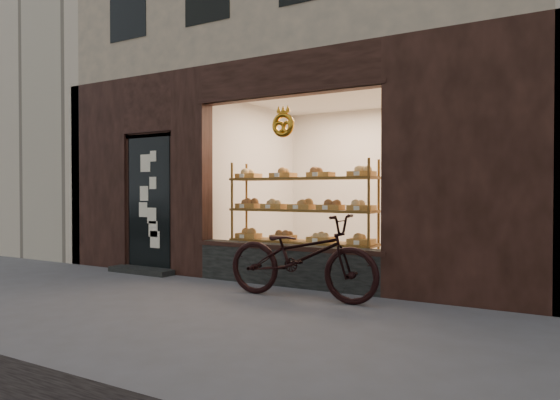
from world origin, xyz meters
The scene contains 4 objects.
ground centered at (0.00, 0.00, 0.00)m, with size 90.00×90.00×0.00m, color #5A5A61.
neighbor_left centered at (-9.60, 5.50, 4.50)m, with size 12.00×7.00×9.00m, color beige.
display_shelf centered at (0.45, 2.55, 0.87)m, with size 2.20×0.45×1.70m.
bicycle centered at (1.00, 1.48, 0.50)m, with size 0.67×1.92×1.01m, color black.
Camera 1 is at (3.72, -3.73, 1.27)m, focal length 32.00 mm.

